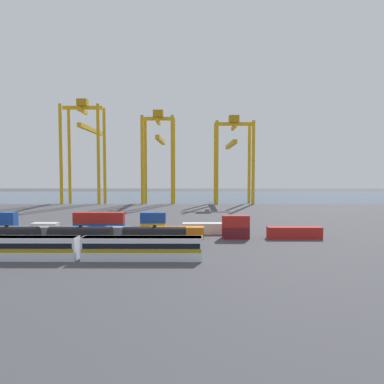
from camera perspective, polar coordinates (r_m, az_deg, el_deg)
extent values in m
plane|color=#424247|center=(119.79, -9.15, -3.94)|extent=(420.00, 420.00, 0.00)
cube|color=#384C60|center=(218.17, -4.84, -0.72)|extent=(400.00, 110.00, 0.01)
cube|color=silver|center=(66.38, -26.79, -8.28)|extent=(20.30, 3.10, 3.90)
cube|color=#9E8414|center=(66.39, -26.79, -8.36)|extent=(19.89, 3.14, 0.64)
cube|color=black|center=(66.25, -26.80, -7.70)|extent=(19.49, 3.13, 0.90)
cube|color=slate|center=(66.06, -26.83, -6.77)|extent=(20.10, 2.85, 0.36)
cube|color=silver|center=(59.88, -8.17, -9.19)|extent=(20.30, 3.10, 3.90)
cube|color=#9E8414|center=(59.90, -8.17, -9.28)|extent=(19.89, 3.14, 0.64)
cube|color=black|center=(59.74, -8.18, -8.55)|extent=(19.49, 3.13, 0.90)
cube|color=slate|center=(59.53, -8.19, -7.53)|extent=(20.10, 2.85, 0.36)
cube|color=#232326|center=(78.44, -28.20, -7.63)|extent=(12.40, 2.50, 1.10)
cylinder|color=black|center=(78.09, -28.24, -6.14)|extent=(12.40, 3.04, 3.04)
cylinder|color=black|center=(77.85, -28.27, -4.90)|extent=(0.70, 0.70, 0.36)
cube|color=#232326|center=(72.65, -17.87, -8.25)|extent=(12.40, 2.50, 1.10)
cylinder|color=black|center=(72.28, -17.90, -6.64)|extent=(12.40, 3.04, 3.04)
cylinder|color=black|center=(72.01, -17.92, -5.31)|extent=(0.70, 0.70, 0.36)
cube|color=#232326|center=(69.53, -6.17, -8.62)|extent=(12.40, 2.50, 1.10)
cylinder|color=black|center=(69.14, -6.18, -6.94)|extent=(12.40, 3.04, 3.04)
cylinder|color=black|center=(68.86, -6.19, -5.55)|extent=(0.70, 0.70, 0.36)
cube|color=slate|center=(89.58, -28.89, -5.85)|extent=(12.10, 2.44, 2.60)
cube|color=slate|center=(83.96, -20.94, -6.25)|extent=(12.10, 2.44, 2.60)
cube|color=slate|center=(80.14, -12.04, -6.55)|extent=(6.04, 2.44, 2.60)
cube|color=orange|center=(78.40, -2.50, -6.70)|extent=(12.10, 2.44, 2.60)
cube|color=maroon|center=(78.87, 7.20, -6.67)|extent=(6.04, 2.44, 2.60)
cube|color=#AD211C|center=(78.46, 7.22, -4.79)|extent=(6.04, 2.44, 2.60)
cube|color=#AD211C|center=(81.50, 16.53, -6.45)|extent=(12.10, 2.44, 2.60)
cube|color=silver|center=(91.68, -23.06, -5.51)|extent=(6.04, 2.44, 2.60)
cube|color=#1C4299|center=(87.32, -15.07, -5.79)|extent=(12.10, 2.44, 2.60)
cube|color=#AD211C|center=(86.95, -15.09, -4.10)|extent=(12.10, 2.44, 2.60)
cube|color=gold|center=(84.79, -6.41, -5.97)|extent=(6.04, 2.44, 2.60)
cube|color=#1C4299|center=(84.42, -6.42, -4.23)|extent=(6.04, 2.44, 2.60)
cube|color=silver|center=(84.28, 2.56, -6.01)|extent=(12.10, 2.44, 2.60)
cylinder|color=gold|center=(173.96, -20.83, 5.83)|extent=(1.50, 1.50, 46.90)
cylinder|color=gold|center=(168.43, -15.19, 6.02)|extent=(1.50, 1.50, 46.90)
cylinder|color=gold|center=(184.34, -19.58, 5.69)|extent=(1.50, 1.50, 46.90)
cylinder|color=gold|center=(179.13, -14.24, 5.86)|extent=(1.50, 1.50, 46.90)
cube|color=gold|center=(178.81, -17.61, 13.12)|extent=(19.25, 1.20, 1.60)
cube|color=gold|center=(178.54, -17.60, 12.62)|extent=(1.20, 12.69, 1.60)
cube|color=gold|center=(190.30, -16.29, 9.83)|extent=(2.00, 38.65, 2.00)
cube|color=#A77A10|center=(179.25, -17.62, 13.88)|extent=(4.80, 4.00, 3.20)
cylinder|color=gold|center=(164.19, -8.21, 5.26)|extent=(1.50, 1.50, 41.63)
cylinder|color=gold|center=(162.70, -3.26, 5.30)|extent=(1.50, 1.50, 41.63)
cylinder|color=gold|center=(174.86, -7.69, 5.13)|extent=(1.50, 1.50, 41.63)
cylinder|color=gold|center=(173.46, -3.04, 5.17)|extent=(1.50, 1.50, 41.63)
cube|color=gold|center=(170.55, -5.59, 11.95)|extent=(15.74, 1.20, 1.60)
cube|color=gold|center=(170.31, -5.59, 11.42)|extent=(1.20, 12.39, 1.60)
cube|color=gold|center=(181.25, -5.18, 8.50)|extent=(2.00, 34.21, 2.00)
cube|color=#A77A10|center=(170.93, -5.60, 12.75)|extent=(4.80, 4.00, 3.20)
cylinder|color=gold|center=(162.19, 4.13, 4.85)|extent=(1.50, 1.50, 39.07)
cylinder|color=gold|center=(164.19, 10.08, 4.79)|extent=(1.50, 1.50, 39.07)
cylinder|color=gold|center=(173.94, 3.87, 4.74)|extent=(1.50, 1.50, 39.07)
cylinder|color=gold|center=(175.81, 9.43, 4.69)|extent=(1.50, 1.50, 39.07)
cube|color=gold|center=(170.39, 6.93, 11.08)|extent=(18.61, 1.20, 1.60)
cube|color=gold|center=(170.17, 6.92, 10.55)|extent=(1.20, 13.38, 1.60)
cube|color=gold|center=(183.01, 6.41, 7.75)|extent=(2.00, 39.29, 2.00)
cube|color=#A77A10|center=(170.73, 6.93, 11.88)|extent=(4.80, 4.00, 3.20)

